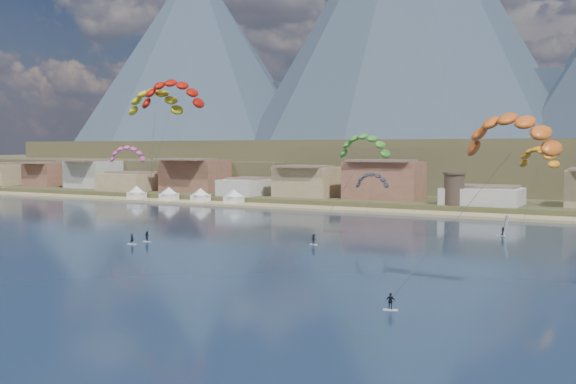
{
  "coord_description": "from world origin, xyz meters",
  "views": [
    {
      "loc": [
        50.19,
        -61.16,
        16.94
      ],
      "look_at": [
        0.0,
        32.0,
        10.0
      ],
      "focal_mm": 42.21,
      "sensor_mm": 36.0,
      "label": 1
    }
  ],
  "objects_px": {
    "kitesurfer_green": "(364,143)",
    "windsurfer": "(504,230)",
    "watchtower": "(454,188)",
    "kitesurfer_red": "(172,90)",
    "kitesurfer_yellow": "(155,98)",
    "kitesurfer_orange": "(511,128)"
  },
  "relations": [
    {
      "from": "kitesurfer_green",
      "to": "windsurfer",
      "type": "height_order",
      "value": "kitesurfer_green"
    },
    {
      "from": "watchtower",
      "to": "kitesurfer_green",
      "type": "xyz_separation_m",
      "value": [
        -1.45,
        -59.31,
        11.47
      ]
    },
    {
      "from": "kitesurfer_red",
      "to": "kitesurfer_green",
      "type": "bearing_deg",
      "value": 14.98
    },
    {
      "from": "windsurfer",
      "to": "kitesurfer_green",
      "type": "bearing_deg",
      "value": -142.44
    },
    {
      "from": "windsurfer",
      "to": "kitesurfer_yellow",
      "type": "bearing_deg",
      "value": -157.85
    },
    {
      "from": "kitesurfer_orange",
      "to": "kitesurfer_green",
      "type": "relative_size",
      "value": 1.14
    },
    {
      "from": "watchtower",
      "to": "windsurfer",
      "type": "xyz_separation_m",
      "value": [
        20.57,
        -42.37,
        -5.09
      ]
    },
    {
      "from": "watchtower",
      "to": "kitesurfer_orange",
      "type": "relative_size",
      "value": 0.35
    },
    {
      "from": "kitesurfer_yellow",
      "to": "kitesurfer_green",
      "type": "bearing_deg",
      "value": 12.07
    },
    {
      "from": "kitesurfer_yellow",
      "to": "kitesurfer_orange",
      "type": "bearing_deg",
      "value": -20.81
    },
    {
      "from": "kitesurfer_red",
      "to": "kitesurfer_yellow",
      "type": "relative_size",
      "value": 1.05
    },
    {
      "from": "kitesurfer_yellow",
      "to": "watchtower",
      "type": "bearing_deg",
      "value": 57.91
    },
    {
      "from": "kitesurfer_red",
      "to": "kitesurfer_orange",
      "type": "xyz_separation_m",
      "value": [
        68.78,
        -27.21,
        -9.1
      ]
    },
    {
      "from": "windsurfer",
      "to": "watchtower",
      "type": "bearing_deg",
      "value": 115.9
    },
    {
      "from": "kitesurfer_green",
      "to": "kitesurfer_orange",
      "type": "bearing_deg",
      "value": -48.55
    },
    {
      "from": "watchtower",
      "to": "kitesurfer_red",
      "type": "xyz_separation_m",
      "value": [
        -37.65,
        -68.99,
        21.87
      ]
    },
    {
      "from": "kitesurfer_red",
      "to": "kitesurfer_orange",
      "type": "distance_m",
      "value": 74.53
    },
    {
      "from": "watchtower",
      "to": "kitesurfer_green",
      "type": "bearing_deg",
      "value": -91.4
    },
    {
      "from": "kitesurfer_red",
      "to": "windsurfer",
      "type": "bearing_deg",
      "value": 24.57
    },
    {
      "from": "kitesurfer_red",
      "to": "kitesurfer_yellow",
      "type": "height_order",
      "value": "kitesurfer_red"
    },
    {
      "from": "kitesurfer_red",
      "to": "kitesurfer_green",
      "type": "relative_size",
      "value": 1.53
    },
    {
      "from": "kitesurfer_red",
      "to": "kitesurfer_yellow",
      "type": "bearing_deg",
      "value": 170.41
    }
  ]
}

